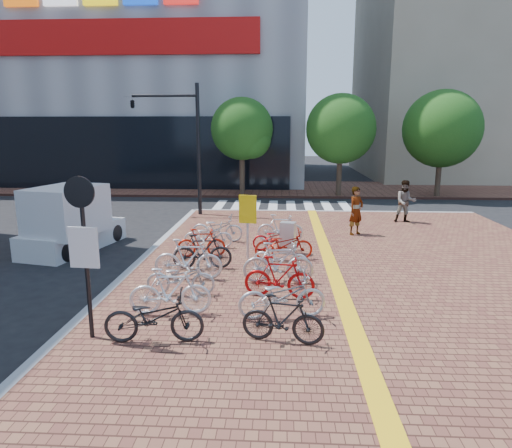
# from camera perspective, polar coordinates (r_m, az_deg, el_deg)

# --- Properties ---
(ground) EXTENTS (120.00, 120.00, 0.00)m
(ground) POSITION_cam_1_polar(r_m,az_deg,el_deg) (11.66, 0.77, -9.54)
(ground) COLOR black
(ground) RESTS_ON ground
(sidewalk) EXTENTS (14.00, 34.00, 0.15)m
(sidewalk) POSITION_cam_1_polar(r_m,az_deg,el_deg) (7.63, 24.03, -22.56)
(sidewalk) COLOR brown
(sidewalk) RESTS_ON ground
(tactile_strip) EXTENTS (0.40, 34.00, 0.01)m
(tactile_strip) POSITION_cam_1_polar(r_m,az_deg,el_deg) (7.31, 16.13, -22.83)
(tactile_strip) COLOR yellow
(tactile_strip) RESTS_ON sidewalk
(kerb_north) EXTENTS (14.00, 0.25, 0.15)m
(kerb_north) POSITION_cam_1_polar(r_m,az_deg,el_deg) (23.36, 9.41, 1.45)
(kerb_north) COLOR gray
(kerb_north) RESTS_ON ground
(far_sidewalk) EXTENTS (70.00, 8.00, 0.15)m
(far_sidewalk) POSITION_cam_1_polar(r_m,az_deg,el_deg) (32.12, 2.37, 4.45)
(far_sidewalk) COLOR brown
(far_sidewalk) RESTS_ON ground
(department_store) EXTENTS (36.00, 24.27, 28.00)m
(department_store) POSITION_cam_1_polar(r_m,az_deg,el_deg) (46.86, -19.03, 23.31)
(department_store) COLOR gray
(department_store) RESTS_ON ground
(building_beige) EXTENTS (20.00, 18.00, 18.00)m
(building_beige) POSITION_cam_1_polar(r_m,az_deg,el_deg) (46.54, 26.52, 16.59)
(building_beige) COLOR gray
(building_beige) RESTS_ON ground
(crosswalk) EXTENTS (7.50, 4.00, 0.01)m
(crosswalk) POSITION_cam_1_polar(r_m,az_deg,el_deg) (25.21, 3.27, 2.20)
(crosswalk) COLOR silver
(crosswalk) RESTS_ON ground
(street_trees) EXTENTS (16.20, 4.60, 6.35)m
(street_trees) POSITION_cam_1_polar(r_m,az_deg,el_deg) (28.67, 12.66, 11.33)
(street_trees) COLOR #38281E
(street_trees) RESTS_ON far_sidewalk
(bike_0) EXTENTS (1.99, 0.85, 1.02)m
(bike_0) POSITION_cam_1_polar(r_m,az_deg,el_deg) (9.27, -12.64, -11.30)
(bike_0) COLOR black
(bike_0) RESTS_ON sidewalk
(bike_1) EXTENTS (1.87, 0.72, 1.10)m
(bike_1) POSITION_cam_1_polar(r_m,az_deg,el_deg) (10.43, -10.67, -8.29)
(bike_1) COLOR white
(bike_1) RESTS_ON sidewalk
(bike_2) EXTENTS (1.74, 0.68, 0.90)m
(bike_2) POSITION_cam_1_polar(r_m,az_deg,el_deg) (11.63, -9.41, -6.62)
(bike_2) COLOR #A7A8AC
(bike_2) RESTS_ON sidewalk
(bike_3) EXTENTS (1.90, 0.56, 1.14)m
(bike_3) POSITION_cam_1_polar(r_m,az_deg,el_deg) (12.74, -8.47, -4.37)
(bike_3) COLOR silver
(bike_3) RESTS_ON sidewalk
(bike_4) EXTENTS (1.80, 0.69, 1.05)m
(bike_4) POSITION_cam_1_polar(r_m,az_deg,el_deg) (13.61, -6.73, -3.44)
(bike_4) COLOR black
(bike_4) RESTS_ON sidewalk
(bike_5) EXTENTS (1.62, 0.64, 0.95)m
(bike_5) POSITION_cam_1_polar(r_m,az_deg,el_deg) (14.85, -6.86, -2.35)
(bike_5) COLOR #AD1D0C
(bike_5) RESTS_ON sidewalk
(bike_6) EXTENTS (1.71, 0.66, 0.88)m
(bike_6) POSITION_cam_1_polar(r_m,az_deg,el_deg) (15.95, -6.01, -1.45)
(bike_6) COLOR silver
(bike_6) RESTS_ON sidewalk
(bike_7) EXTENTS (1.94, 0.80, 1.00)m
(bike_7) POSITION_cam_1_polar(r_m,az_deg,el_deg) (16.86, -4.87, -0.50)
(bike_7) COLOR #BCBCC1
(bike_7) RESTS_ON sidewalk
(bike_8) EXTENTS (1.69, 0.75, 0.98)m
(bike_8) POSITION_cam_1_polar(r_m,az_deg,el_deg) (9.05, 3.36, -11.74)
(bike_8) COLOR black
(bike_8) RESTS_ON sidewalk
(bike_9) EXTENTS (2.04, 1.03, 1.02)m
(bike_9) POSITION_cam_1_polar(r_m,az_deg,el_deg) (10.13, 3.28, -8.97)
(bike_9) COLOR #ADACB1
(bike_9) RESTS_ON sidewalk
(bike_10) EXTENTS (1.81, 0.75, 1.06)m
(bike_10) POSITION_cam_1_polar(r_m,az_deg,el_deg) (11.28, 2.93, -6.65)
(bike_10) COLOR #9E0B0C
(bike_10) RESTS_ON sidewalk
(bike_11) EXTENTS (1.93, 0.66, 1.14)m
(bike_11) POSITION_cam_1_polar(r_m,az_deg,el_deg) (12.28, 2.79, -4.87)
(bike_11) COLOR #A8A8AD
(bike_11) RESTS_ON sidewalk
(bike_12) EXTENTS (1.73, 0.86, 0.87)m
(bike_12) POSITION_cam_1_polar(r_m,az_deg,el_deg) (13.35, 3.09, -4.10)
(bike_12) COLOR silver
(bike_12) RESTS_ON sidewalk
(bike_13) EXTENTS (1.92, 0.89, 0.97)m
(bike_13) POSITION_cam_1_polar(r_m,az_deg,el_deg) (14.49, 3.48, -2.60)
(bike_13) COLOR #9F160B
(bike_13) RESTS_ON sidewalk
(bike_14) EXTENTS (1.66, 0.73, 0.84)m
(bike_14) POSITION_cam_1_polar(r_m,az_deg,el_deg) (15.57, 2.53, -1.80)
(bike_14) COLOR #A50B10
(bike_14) RESTS_ON sidewalk
(bike_15) EXTENTS (1.69, 0.48, 1.01)m
(bike_15) POSITION_cam_1_polar(r_m,az_deg,el_deg) (16.79, 3.04, -0.49)
(bike_15) COLOR silver
(bike_15) RESTS_ON sidewalk
(pedestrian_a) EXTENTS (0.82, 0.78, 1.89)m
(pedestrian_a) POSITION_cam_1_polar(r_m,az_deg,el_deg) (18.20, 12.40, 1.63)
(pedestrian_a) COLOR gray
(pedestrian_a) RESTS_ON sidewalk
(pedestrian_b) EXTENTS (0.95, 0.76, 1.87)m
(pedestrian_b) POSITION_cam_1_polar(r_m,az_deg,el_deg) (21.15, 18.18, 2.69)
(pedestrian_b) COLOR #49525D
(pedestrian_b) RESTS_ON sidewalk
(utility_box) EXTENTS (0.56, 0.46, 1.06)m
(utility_box) POSITION_cam_1_polar(r_m,az_deg,el_deg) (15.22, 4.00, -1.73)
(utility_box) COLOR silver
(utility_box) RESTS_ON sidewalk
(yellow_sign) EXTENTS (0.56, 0.17, 2.06)m
(yellow_sign) POSITION_cam_1_polar(r_m,az_deg,el_deg) (14.35, -1.07, 1.13)
(yellow_sign) COLOR #B7B7BC
(yellow_sign) RESTS_ON sidewalk
(notice_sign) EXTENTS (0.60, 0.15, 3.25)m
(notice_sign) POSITION_cam_1_polar(r_m,az_deg,el_deg) (9.32, -20.75, -1.71)
(notice_sign) COLOR black
(notice_sign) RESTS_ON sidewalk
(traffic_light_pole) EXTENTS (3.29, 1.27, 6.13)m
(traffic_light_pole) POSITION_cam_1_polar(r_m,az_deg,el_deg) (22.27, -10.94, 12.04)
(traffic_light_pole) COLOR black
(traffic_light_pole) RESTS_ON sidewalk
(box_truck) EXTENTS (2.59, 4.32, 2.33)m
(box_truck) POSITION_cam_1_polar(r_m,az_deg,el_deg) (17.39, -22.11, 0.55)
(box_truck) COLOR silver
(box_truck) RESTS_ON ground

